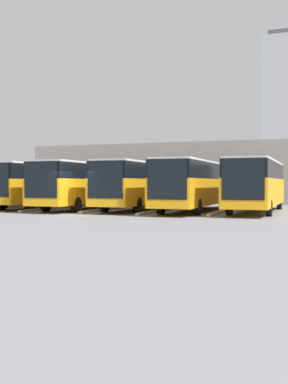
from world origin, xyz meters
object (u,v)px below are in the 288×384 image
at_px(bus_2, 142,183).
at_px(bus_5, 3,183).
at_px(bus_1, 195,183).
at_px(bus_3, 88,183).
at_px(bus_4, 46,183).
at_px(bus_0, 257,183).

distance_m(bus_2, bus_5, 11.63).
relative_size(bus_1, bus_3, 1.00).
xyz_separation_m(bus_1, bus_4, (11.63, -0.98, 0.00)).
distance_m(bus_0, bus_4, 15.51).
distance_m(bus_1, bus_5, 15.54).
height_order(bus_2, bus_5, same).
relative_size(bus_0, bus_2, 1.00).
bearing_deg(bus_4, bus_2, 177.83).
height_order(bus_1, bus_4, same).
distance_m(bus_2, bus_3, 3.91).
height_order(bus_0, bus_3, same).
distance_m(bus_1, bus_4, 11.67).
bearing_deg(bus_5, bus_1, 175.97).
bearing_deg(bus_1, bus_0, -172.30).
relative_size(bus_2, bus_5, 1.00).
relative_size(bus_0, bus_1, 1.00).
distance_m(bus_4, bus_5, 3.88).
bearing_deg(bus_1, bus_4, -4.82).
relative_size(bus_1, bus_4, 1.00).
xyz_separation_m(bus_0, bus_2, (7.75, -0.16, 0.00)).
height_order(bus_2, bus_4, same).
relative_size(bus_0, bus_4, 1.00).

